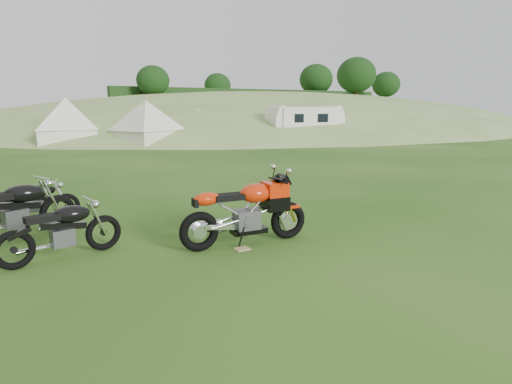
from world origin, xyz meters
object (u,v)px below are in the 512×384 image
vintage_moto_c (13,209)px  tent_mid (147,123)px  vintage_moto_a (61,229)px  vintage_moto_b (35,200)px  tent_left (67,122)px  tent_right (199,123)px  plywood_board (242,249)px  caravan (305,124)px  sport_motorcycle (246,207)px

vintage_moto_c → tent_mid: bearing=46.1°
vintage_moto_a → tent_mid: 19.37m
vintage_moto_b → tent_left: bearing=92.6°
tent_left → tent_mid: (3.94, -2.68, -0.05)m
vintage_moto_b → vintage_moto_c: (-0.41, -1.34, 0.14)m
vintage_moto_c → tent_right: 22.69m
vintage_moto_c → tent_left: size_ratio=0.68×
vintage_moto_a → tent_mid: size_ratio=0.59×
tent_mid → tent_right: size_ratio=1.15×
plywood_board → tent_right: tent_right is taller
caravan → tent_left: bearing=168.5°
tent_mid → vintage_moto_c: bearing=-137.4°
vintage_moto_b → tent_mid: tent_mid is taller
vintage_moto_a → vintage_moto_c: vintage_moto_c is taller
sport_motorcycle → plywood_board: 0.69m
plywood_board → vintage_moto_a: vintage_moto_a is taller
tent_left → tent_right: size_ratio=1.19×
sport_motorcycle → plywood_board: sport_motorcycle is taller
sport_motorcycle → caravan: 21.34m
plywood_board → tent_right: 23.44m
plywood_board → tent_mid: (4.18, 19.12, 1.30)m
vintage_moto_b → vintage_moto_c: vintage_moto_c is taller
tent_mid → vintage_moto_a: bearing=-134.2°
vintage_moto_b → caravan: (16.50, 12.94, 0.72)m
tent_mid → tent_right: (4.38, 2.66, -0.18)m
vintage_moto_b → vintage_moto_a: bearing=-74.5°
vintage_moto_a → tent_right: (11.12, 20.81, 0.67)m
plywood_board → tent_right: size_ratio=0.09×
vintage_moto_b → plywood_board: bearing=-41.7°
tent_mid → plywood_board: bearing=-126.2°
sport_motorcycle → vintage_moto_b: sport_motorcycle is taller
tent_left → tent_right: bearing=8.3°
sport_motorcycle → tent_right: (8.39, 21.59, 0.49)m
vintage_moto_a → vintage_moto_b: (-0.17, 2.72, -0.05)m
sport_motorcycle → tent_right: 23.16m
tent_right → sport_motorcycle: bearing=-134.3°
vintage_moto_c → caravan: 22.14m
vintage_moto_a → caravan: size_ratio=0.37×
plywood_board → tent_left: tent_left is taller
sport_motorcycle → caravan: caravan is taller
vintage_moto_b → tent_mid: size_ratio=0.53×
tent_mid → caravan: bearing=-38.3°
plywood_board → tent_left: size_ratio=0.08×
tent_right → caravan: bearing=-67.7°
vintage_moto_b → caravan: size_ratio=0.33×
tent_left → caravan: tent_left is taller
sport_motorcycle → vintage_moto_c: size_ratio=1.01×
sport_motorcycle → tent_left: tent_left is taller
sport_motorcycle → tent_right: tent_right is taller
tent_left → sport_motorcycle: bearing=-81.7°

